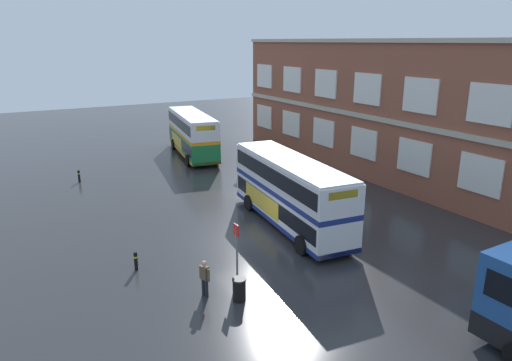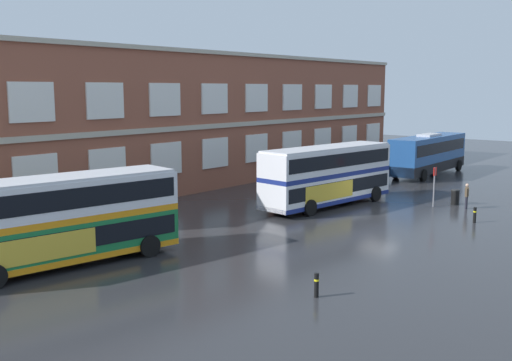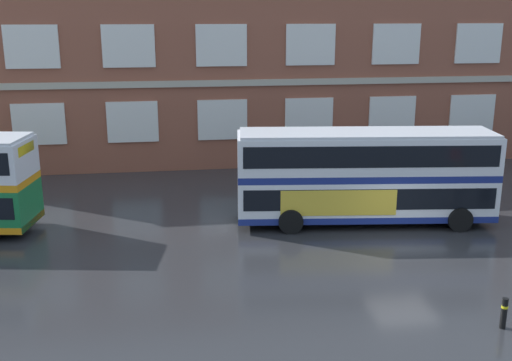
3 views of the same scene
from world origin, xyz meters
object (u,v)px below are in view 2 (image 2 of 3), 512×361
object	(u,v)px
double_decker_middle	(328,175)
bus_stand_flag	(434,183)
touring_coach	(428,154)
waiting_passenger	(467,195)
safety_bollard_east	(475,215)
double_decker_near	(59,220)
station_litter_bin	(455,197)
safety_bollard_west	(316,285)

from	to	relation	value
double_decker_middle	bus_stand_flag	xyz separation A→B (m)	(4.28, -5.76, -0.51)
touring_coach	bus_stand_flag	size ratio (longest dim) A/B	4.46
waiting_passenger	safety_bollard_east	size ratio (longest dim) A/B	1.79
touring_coach	bus_stand_flag	world-z (taller)	touring_coach
double_decker_near	waiting_passenger	distance (m)	26.32
waiting_passenger	station_litter_bin	distance (m)	1.58
touring_coach	safety_bollard_east	size ratio (longest dim) A/B	12.68
touring_coach	bus_stand_flag	distance (m)	15.83
double_decker_middle	safety_bollard_west	size ratio (longest dim) A/B	11.81
safety_bollard_west	safety_bollard_east	xyz separation A→B (m)	(16.73, -0.16, 0.00)
station_litter_bin	waiting_passenger	bearing A→B (deg)	-131.29
waiting_passenger	safety_bollard_west	world-z (taller)	waiting_passenger
station_litter_bin	double_decker_near	bearing A→B (deg)	162.11
safety_bollard_west	safety_bollard_east	world-z (taller)	same
safety_bollard_west	bus_stand_flag	bearing A→B (deg)	10.61
station_litter_bin	touring_coach	bearing A→B (deg)	30.60
safety_bollard_west	double_decker_near	bearing A→B (deg)	109.40
double_decker_near	touring_coach	world-z (taller)	double_decker_near
double_decker_middle	touring_coach	world-z (taller)	double_decker_middle
station_litter_bin	safety_bollard_east	size ratio (longest dim) A/B	1.08
bus_stand_flag	station_litter_bin	xyz separation A→B (m)	(1.77, -0.81, -1.12)
double_decker_middle	safety_bollard_east	world-z (taller)	double_decker_middle
station_litter_bin	safety_bollard_west	xyz separation A→B (m)	(-21.63, -2.91, -0.03)
double_decker_middle	touring_coach	bearing A→B (deg)	2.72
double_decker_middle	waiting_passenger	size ratio (longest dim) A/B	6.60
double_decker_near	safety_bollard_east	bearing A→B (deg)	-28.72
bus_stand_flag	station_litter_bin	size ratio (longest dim) A/B	2.62
safety_bollard_east	safety_bollard_west	bearing A→B (deg)	179.45
double_decker_middle	double_decker_near	bearing A→B (deg)	175.06
double_decker_near	safety_bollard_west	size ratio (longest dim) A/B	11.87
touring_coach	safety_bollard_west	distance (m)	35.79
waiting_passenger	bus_stand_flag	distance (m)	2.22
double_decker_middle	touring_coach	distance (m)	18.67
double_decker_middle	safety_bollard_west	bearing A→B (deg)	-148.69
double_decker_near	bus_stand_flag	xyz separation A→B (m)	(23.79, -7.44, -0.51)
station_litter_bin	safety_bollard_west	distance (m)	21.82
bus_stand_flag	station_litter_bin	world-z (taller)	bus_stand_flag
bus_stand_flag	station_litter_bin	distance (m)	2.25
double_decker_middle	station_litter_bin	world-z (taller)	double_decker_middle
waiting_passenger	bus_stand_flag	size ratio (longest dim) A/B	0.63
double_decker_middle	waiting_passenger	distance (m)	9.29
double_decker_near	station_litter_bin	bearing A→B (deg)	-17.89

